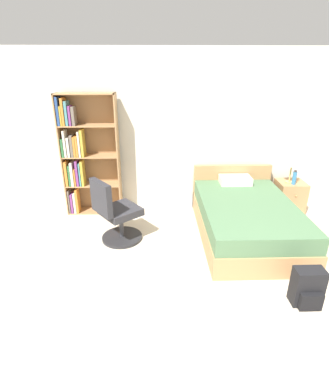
{
  "coord_description": "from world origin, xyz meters",
  "views": [
    {
      "loc": [
        -0.85,
        -1.7,
        2.3
      ],
      "look_at": [
        -0.74,
        1.98,
        0.76
      ],
      "focal_mm": 28.0,
      "sensor_mm": 36.0,
      "label": 1
    }
  ],
  "objects": [
    {
      "name": "table_lamp",
      "position": [
        1.35,
        2.87,
        0.91
      ],
      "size": [
        0.26,
        0.26,
        0.48
      ],
      "color": "tan",
      "rests_on": "nightstand"
    },
    {
      "name": "nightstand",
      "position": [
        1.41,
        2.9,
        0.27
      ],
      "size": [
        0.44,
        0.45,
        0.53
      ],
      "color": "#AD7F51",
      "rests_on": "ground_plane"
    },
    {
      "name": "backpack_black",
      "position": [
        0.7,
        0.72,
        0.2
      ],
      "size": [
        0.3,
        0.23,
        0.41
      ],
      "color": "black",
      "rests_on": "ground_plane"
    },
    {
      "name": "ground_plane",
      "position": [
        0.0,
        0.0,
        0.0
      ],
      "size": [
        14.0,
        14.0,
        0.0
      ],
      "primitive_type": "plane",
      "color": "beige"
    },
    {
      "name": "water_bottle",
      "position": [
        1.39,
        2.8,
        0.64
      ],
      "size": [
        0.07,
        0.07,
        0.24
      ],
      "color": "teal",
      "rests_on": "nightstand"
    },
    {
      "name": "bookshelf",
      "position": [
        -2.03,
        2.99,
        0.99
      ],
      "size": [
        0.9,
        0.29,
        1.95
      ],
      "color": "#AD7F51",
      "rests_on": "ground_plane"
    },
    {
      "name": "office_chair",
      "position": [
        -1.42,
        2.02,
        0.42
      ],
      "size": [
        0.72,
        0.71,
        0.95
      ],
      "color": "#232326",
      "rests_on": "ground_plane"
    },
    {
      "name": "bed",
      "position": [
        0.44,
        2.16,
        0.27
      ],
      "size": [
        1.31,
        2.01,
        0.78
      ],
      "color": "#AD7F51",
      "rests_on": "ground_plane"
    },
    {
      "name": "wall_back",
      "position": [
        0.0,
        3.23,
        1.3
      ],
      "size": [
        9.0,
        0.06,
        2.6
      ],
      "color": "silver",
      "rests_on": "ground_plane"
    }
  ]
}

